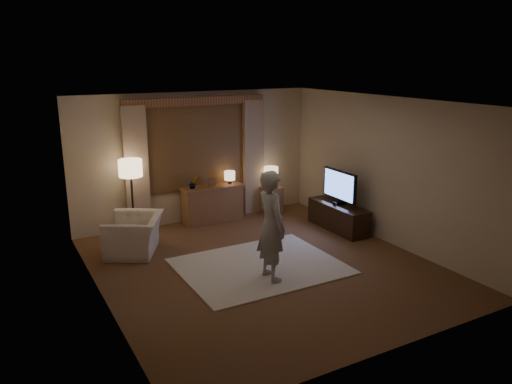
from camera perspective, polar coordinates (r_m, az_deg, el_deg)
room at (r=8.06m, az=-0.79°, el=1.49°), size 5.04×5.54×2.64m
rug at (r=8.06m, az=0.44°, el=-8.47°), size 2.50×2.00×0.02m
sideboard at (r=10.15m, az=-5.01°, el=-1.44°), size 1.20×0.40×0.70m
picture_frame at (r=10.03m, az=-5.07°, el=1.02°), size 0.16×0.02×0.20m
plant at (r=9.87m, az=-7.20°, el=1.02°), size 0.17×0.13×0.30m
table_lamp_sideboard at (r=10.17m, az=-3.03°, el=1.82°), size 0.22×0.22×0.30m
floor_lamp at (r=9.31m, az=-14.13°, el=2.19°), size 0.43×0.43×1.46m
armchair at (r=8.74m, az=-13.75°, el=-4.79°), size 1.24×1.29×0.65m
side_table at (r=10.72m, az=1.71°, el=-0.88°), size 0.40×0.40×0.56m
table_lamp_side at (r=10.57m, az=1.73°, el=2.18°), size 0.30×0.30×0.44m
tv_stand at (r=9.79m, az=9.40°, el=-2.82°), size 0.45×1.40×0.50m
tv at (r=9.62m, az=9.54°, el=0.68°), size 0.23×0.92×0.67m
person at (r=7.33m, az=1.75°, el=-3.86°), size 0.41×0.61×1.66m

